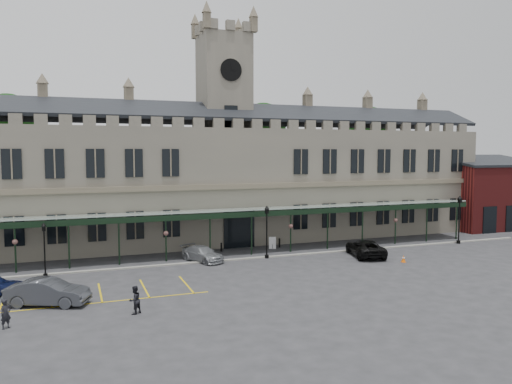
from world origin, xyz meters
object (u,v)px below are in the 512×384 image
object	(u,v)px
lamp_post_left	(44,245)
car_left_b	(48,292)
lamp_post_mid	(267,227)
clock_tower	(224,119)
station_building	(225,181)
person_b	(135,300)
lamp_post_right	(459,215)
sign_board	(272,243)
car_taxi	(202,254)
car_van	(365,248)
traffic_cone	(403,259)
person_a	(6,314)

from	to	relation	value
lamp_post_left	car_left_b	xyz separation A→B (m)	(0.49, -7.69, -1.68)
lamp_post_mid	lamp_post_left	bearing A→B (deg)	-178.62
clock_tower	car_left_b	world-z (taller)	clock_tower
station_building	person_b	world-z (taller)	station_building
lamp_post_right	sign_board	distance (m)	20.04
lamp_post_mid	car_taxi	distance (m)	6.24
lamp_post_left	car_taxi	world-z (taller)	lamp_post_left
car_left_b	lamp_post_mid	bearing A→B (deg)	-43.77
car_taxi	car_van	bearing A→B (deg)	-37.43
lamp_post_left	traffic_cone	world-z (taller)	lamp_post_left
car_taxi	sign_board	bearing A→B (deg)	-4.04
car_left_b	person_a	xyz separation A→B (m)	(-1.96, -3.72, -0.02)
sign_board	clock_tower	bearing A→B (deg)	132.42
station_building	car_left_b	xyz separation A→B (m)	(-17.24, -18.72, -5.63)
clock_tower	person_a	xyz separation A→B (m)	(-19.20, -22.53, -12.29)
clock_tower	person_b	distance (m)	28.37
car_left_b	person_b	distance (m)	6.13
car_left_b	car_taxi	world-z (taller)	car_left_b
lamp_post_mid	car_taxi	xyz separation A→B (m)	(-5.79, 0.79, -2.20)
car_taxi	lamp_post_mid	bearing A→B (deg)	-32.98
traffic_cone	person_a	distance (m)	31.21
lamp_post_mid	person_b	size ratio (longest dim) A/B	2.84
lamp_post_right	person_a	distance (m)	43.20
sign_board	car_taxi	distance (m)	8.49
lamp_post_mid	traffic_cone	world-z (taller)	lamp_post_mid
lamp_post_right	car_left_b	distance (m)	40.44
station_building	traffic_cone	size ratio (longest dim) A/B	96.65
lamp_post_left	lamp_post_right	bearing A→B (deg)	0.23
car_taxi	person_b	distance (m)	14.53
traffic_cone	person_b	size ratio (longest dim) A/B	0.37
lamp_post_right	person_b	distance (m)	36.58
sign_board	person_b	size ratio (longest dim) A/B	0.70
car_taxi	clock_tower	bearing A→B (deg)	37.94
lamp_post_right	car_van	world-z (taller)	lamp_post_right
lamp_post_right	traffic_cone	size ratio (longest dim) A/B	8.17
clock_tower	traffic_cone	xyz separation A→B (m)	(11.39, -16.38, -12.81)
station_building	car_van	size ratio (longest dim) A/B	10.92
car_left_b	car_van	xyz separation A→B (m)	(26.87, 5.76, -0.07)
lamp_post_right	person_b	bearing A→B (deg)	-161.67
station_building	traffic_cone	world-z (taller)	station_building
clock_tower	person_b	bearing A→B (deg)	-118.73
clock_tower	car_taxi	world-z (taller)	clock_tower
sign_board	car_left_b	world-z (taller)	car_left_b
station_building	person_b	size ratio (longest dim) A/B	35.39
lamp_post_mid	person_b	xyz separation A→B (m)	(-13.09, -11.77, -2.00)
lamp_post_left	car_left_b	bearing A→B (deg)	-86.33
lamp_post_left	person_b	bearing A→B (deg)	-64.35
traffic_cone	person_b	distance (m)	24.46
station_building	lamp_post_left	world-z (taller)	station_building
clock_tower	person_a	bearing A→B (deg)	-130.44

